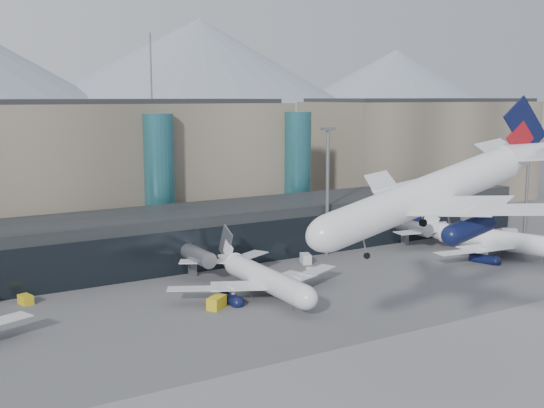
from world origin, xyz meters
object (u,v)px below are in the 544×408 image
(jet_parked_mid, at_px, (256,269))
(veh_h, at_px, (217,303))
(hero_jet, at_px, (447,180))
(jet_parked_right, at_px, (482,233))
(veh_d, at_px, (306,259))
(veh_g, at_px, (312,271))
(veh_b, at_px, (26,300))
(lightmast_mid, at_px, (327,184))
(lightmast_right, at_px, (528,173))

(jet_parked_mid, relative_size, veh_h, 9.64)
(veh_h, bearing_deg, hero_jet, -108.28)
(jet_parked_right, height_order, veh_d, jet_parked_right)
(veh_g, bearing_deg, veh_b, -152.31)
(hero_jet, relative_size, jet_parked_mid, 1.07)
(jet_parked_right, height_order, veh_g, jet_parked_right)
(jet_parked_mid, distance_m, veh_b, 36.06)
(hero_jet, relative_size, veh_b, 13.93)
(veh_b, xyz_separation_m, veh_h, (24.11, -17.21, 0.21))
(veh_b, bearing_deg, lightmast_mid, -101.03)
(lightmast_right, distance_m, veh_h, 86.70)
(lightmast_mid, distance_m, lightmast_right, 50.64)
(lightmast_right, bearing_deg, veh_h, -171.91)
(jet_parked_right, bearing_deg, lightmast_mid, 42.59)
(veh_b, height_order, veh_g, veh_b)
(lightmast_mid, xyz_separation_m, lightmast_right, (50.00, -8.00, 0.00))
(jet_parked_right, distance_m, veh_b, 87.32)
(hero_jet, height_order, veh_d, hero_jet)
(veh_g, bearing_deg, lightmast_right, 40.10)
(lightmast_mid, distance_m, veh_b, 60.54)
(jet_parked_right, relative_size, veh_h, 10.70)
(hero_jet, distance_m, jet_parked_mid, 43.41)
(hero_jet, xyz_separation_m, veh_g, (12.49, 43.96, -21.87))
(lightmast_right, bearing_deg, veh_g, -177.23)
(veh_b, distance_m, veh_g, 48.49)
(jet_parked_mid, xyz_separation_m, veh_h, (-9.42, -4.36, -3.03))
(lightmast_mid, relative_size, jet_parked_right, 0.71)
(lightmast_right, height_order, veh_h, lightmast_right)
(hero_jet, relative_size, jet_parked_right, 0.97)
(veh_b, relative_size, veh_d, 0.80)
(veh_d, bearing_deg, veh_g, 175.03)
(lightmast_mid, height_order, veh_g, lightmast_mid)
(hero_jet, distance_m, veh_h, 42.48)
(lightmast_mid, height_order, jet_parked_mid, lightmast_mid)
(veh_b, bearing_deg, veh_g, -113.43)
(lightmast_mid, bearing_deg, veh_d, -154.47)
(lightmast_mid, bearing_deg, hero_jet, -113.25)
(lightmast_right, distance_m, veh_b, 109.88)
(lightmast_right, relative_size, jet_parked_mid, 0.79)
(hero_jet, relative_size, veh_d, 11.14)
(lightmast_mid, distance_m, veh_g, 20.84)
(jet_parked_mid, bearing_deg, veh_d, -54.33)
(jet_parked_right, relative_size, veh_b, 14.41)
(jet_parked_mid, bearing_deg, lightmast_mid, -56.71)
(veh_b, relative_size, veh_g, 1.22)
(jet_parked_right, distance_m, veh_h, 62.44)
(jet_parked_right, bearing_deg, lightmast_right, -89.13)
(veh_d, bearing_deg, jet_parked_mid, 145.17)
(jet_parked_right, height_order, veh_b, jet_parked_right)
(lightmast_mid, relative_size, veh_d, 8.17)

